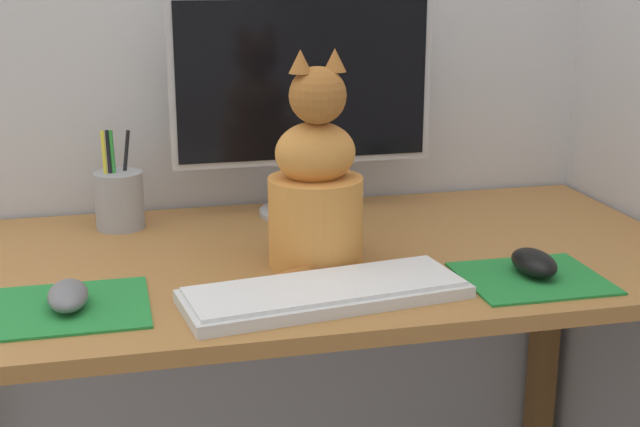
# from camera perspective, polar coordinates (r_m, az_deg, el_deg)

# --- Properties ---
(desk) EXTENTS (1.33, 0.67, 0.71)m
(desk) POSITION_cam_1_polar(r_m,az_deg,el_deg) (1.53, -1.26, -6.09)
(desk) COLOR #A87038
(desk) RESTS_ON ground_plane
(monitor) EXTENTS (0.50, 0.17, 0.42)m
(monitor) POSITION_cam_1_polar(r_m,az_deg,el_deg) (1.68, -1.11, 7.67)
(monitor) COLOR #B2B2B7
(monitor) RESTS_ON desk
(keyboard) EXTENTS (0.43, 0.20, 0.02)m
(keyboard) POSITION_cam_1_polar(r_m,az_deg,el_deg) (1.29, 0.33, -5.08)
(keyboard) COLOR silver
(keyboard) RESTS_ON desk
(mousepad_left) EXTENTS (0.23, 0.20, 0.00)m
(mousepad_left) POSITION_cam_1_polar(r_m,az_deg,el_deg) (1.31, -15.84, -5.83)
(mousepad_left) COLOR #238438
(mousepad_left) RESTS_ON desk
(mousepad_right) EXTENTS (0.22, 0.19, 0.00)m
(mousepad_right) POSITION_cam_1_polar(r_m,az_deg,el_deg) (1.42, 13.41, -4.05)
(mousepad_right) COLOR #238438
(mousepad_right) RESTS_ON desk
(computer_mouse_left) EXTENTS (0.06, 0.11, 0.03)m
(computer_mouse_left) POSITION_cam_1_polar(r_m,az_deg,el_deg) (1.31, -15.83, -5.07)
(computer_mouse_left) COLOR slate
(computer_mouse_left) RESTS_ON mousepad_left
(computer_mouse_right) EXTENTS (0.06, 0.10, 0.04)m
(computer_mouse_right) POSITION_cam_1_polar(r_m,az_deg,el_deg) (1.42, 13.53, -3.08)
(computer_mouse_right) COLOR black
(computer_mouse_right) RESTS_ON mousepad_right
(cat) EXTENTS (0.21, 0.21, 0.35)m
(cat) POSITION_cam_1_polar(r_m,az_deg,el_deg) (1.41, -0.28, 1.71)
(cat) COLOR #D6893D
(cat) RESTS_ON desk
(pen_cup) EXTENTS (0.09, 0.09, 0.18)m
(pen_cup) POSITION_cam_1_polar(r_m,az_deg,el_deg) (1.66, -12.72, 0.90)
(pen_cup) COLOR #99999E
(pen_cup) RESTS_ON desk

